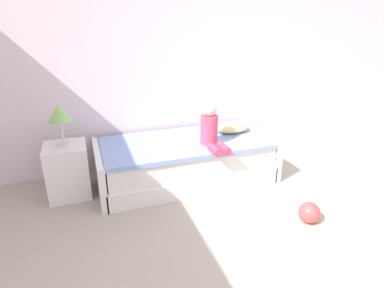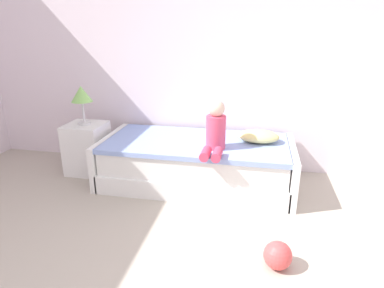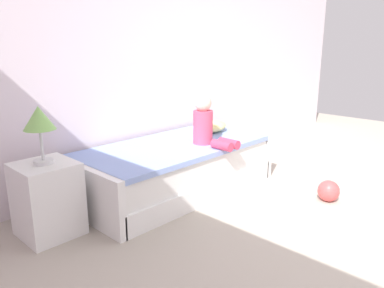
{
  "view_description": "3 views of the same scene",
  "coord_description": "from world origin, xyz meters",
  "px_view_note": "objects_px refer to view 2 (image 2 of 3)",
  "views": [
    {
      "loc": [
        -1.8,
        -1.42,
        1.87
      ],
      "look_at": [
        -0.68,
        1.75,
        0.55
      ],
      "focal_mm": 30.02,
      "sensor_mm": 36.0,
      "label": 1
    },
    {
      "loc": [
        -0.05,
        -1.37,
        1.67
      ],
      "look_at": [
        -0.68,
        1.75,
        0.55
      ],
      "focal_mm": 30.94,
      "sensor_mm": 36.0,
      "label": 2
    },
    {
      "loc": [
        -3.25,
        -0.73,
        1.51
      ],
      "look_at": [
        -0.68,
        1.75,
        0.55
      ],
      "focal_mm": 35.57,
      "sensor_mm": 36.0,
      "label": 3
    }
  ],
  "objects_px": {
    "bed": "(196,162)",
    "toy_ball": "(278,255)",
    "table_lamp": "(82,96)",
    "nightstand": "(87,148)",
    "pillow": "(259,136)",
    "child_figure": "(215,130)"
  },
  "relations": [
    {
      "from": "nightstand",
      "to": "table_lamp",
      "type": "xyz_separation_m",
      "value": [
        0.0,
        0.0,
        0.64
      ]
    },
    {
      "from": "nightstand",
      "to": "table_lamp",
      "type": "relative_size",
      "value": 1.33
    },
    {
      "from": "toy_ball",
      "to": "bed",
      "type": "bearing_deg",
      "value": 123.4
    },
    {
      "from": "bed",
      "to": "pillow",
      "type": "distance_m",
      "value": 0.74
    },
    {
      "from": "pillow",
      "to": "toy_ball",
      "type": "height_order",
      "value": "pillow"
    },
    {
      "from": "nightstand",
      "to": "child_figure",
      "type": "distance_m",
      "value": 1.66
    },
    {
      "from": "bed",
      "to": "toy_ball",
      "type": "bearing_deg",
      "value": -56.6
    },
    {
      "from": "nightstand",
      "to": "pillow",
      "type": "height_order",
      "value": "pillow"
    },
    {
      "from": "table_lamp",
      "to": "child_figure",
      "type": "height_order",
      "value": "table_lamp"
    },
    {
      "from": "nightstand",
      "to": "child_figure",
      "type": "xyz_separation_m",
      "value": [
        1.58,
        -0.28,
        0.4
      ]
    },
    {
      "from": "bed",
      "to": "toy_ball",
      "type": "relative_size",
      "value": 10.08
    },
    {
      "from": "pillow",
      "to": "bed",
      "type": "bearing_deg",
      "value": -171.45
    },
    {
      "from": "child_figure",
      "to": "bed",
      "type": "bearing_deg",
      "value": 135.59
    },
    {
      "from": "table_lamp",
      "to": "toy_ball",
      "type": "bearing_deg",
      "value": -31.24
    },
    {
      "from": "bed",
      "to": "toy_ball",
      "type": "distance_m",
      "value": 1.55
    },
    {
      "from": "bed",
      "to": "child_figure",
      "type": "xyz_separation_m",
      "value": [
        0.23,
        -0.23,
        0.46
      ]
    },
    {
      "from": "nightstand",
      "to": "toy_ball",
      "type": "relative_size",
      "value": 2.87
    },
    {
      "from": "toy_ball",
      "to": "child_figure",
      "type": "bearing_deg",
      "value": 120.17
    },
    {
      "from": "nightstand",
      "to": "pillow",
      "type": "distance_m",
      "value": 2.03
    },
    {
      "from": "table_lamp",
      "to": "toy_ball",
      "type": "distance_m",
      "value": 2.7
    },
    {
      "from": "table_lamp",
      "to": "pillow",
      "type": "relative_size",
      "value": 1.02
    },
    {
      "from": "bed",
      "to": "table_lamp",
      "type": "xyz_separation_m",
      "value": [
        -1.35,
        0.05,
        0.69
      ]
    }
  ]
}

